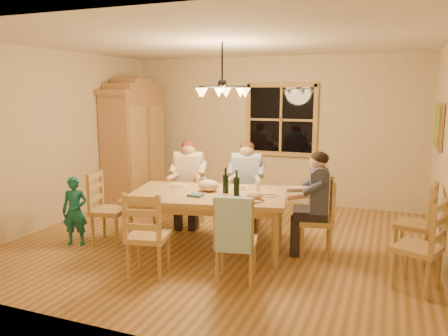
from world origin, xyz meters
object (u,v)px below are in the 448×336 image
at_px(chair_near_left, 149,249).
at_px(chair_spare_front, 417,262).
at_px(armoire, 134,145).
at_px(chair_spare_back, 413,236).
at_px(chair_far_right, 246,209).
at_px(wine_bottle_b, 237,183).
at_px(chair_far_left, 189,206).
at_px(adult_slate_man, 317,191).
at_px(chair_end_right, 316,232).
at_px(adult_woman, 189,172).
at_px(wine_bottle_a, 226,181).
at_px(child, 75,211).
at_px(dining_table, 209,200).
at_px(chair_near_right, 236,255).
at_px(adult_plaid_man, 247,174).
at_px(chair_end_left, 110,221).
at_px(chandelier, 222,91).

relative_size(chair_near_left, chair_spare_front, 1.00).
bearing_deg(armoire, chair_spare_back, -15.86).
bearing_deg(chair_far_right, armoire, -31.23).
bearing_deg(chair_spare_front, wine_bottle_b, 103.71).
distance_m(chair_far_left, adult_slate_man, 2.19).
bearing_deg(chair_end_right, chair_far_right, 46.64).
height_order(chair_spare_front, chair_spare_back, same).
distance_m(adult_woman, chair_spare_back, 3.26).
xyz_separation_m(chair_far_right, adult_woman, (-0.87, -0.18, 0.54)).
distance_m(armoire, chair_end_right, 4.13).
bearing_deg(wine_bottle_a, child, -163.14).
xyz_separation_m(dining_table, chair_far_right, (0.19, 1.01, -0.36)).
distance_m(armoire, chair_near_right, 4.16).
relative_size(chair_far_left, adult_plaid_man, 1.13).
height_order(wine_bottle_a, chair_spare_back, wine_bottle_a).
xyz_separation_m(chair_far_left, chair_spare_front, (3.20, -1.17, 0.00)).
bearing_deg(chair_spare_back, chair_far_right, 90.32).
bearing_deg(chair_end_left, wine_bottle_a, 90.88).
height_order(dining_table, child, child).
xyz_separation_m(chair_end_left, chair_end_right, (2.73, 0.56, 0.00)).
relative_size(chair_far_right, chair_near_left, 1.00).
xyz_separation_m(chair_far_left, chair_near_left, (0.38, -1.86, 0.00)).
distance_m(chair_near_right, chair_end_left, 2.12).
bearing_deg(adult_slate_man, chandelier, 76.75).
distance_m(chair_far_left, wine_bottle_a, 1.33).
height_order(adult_slate_man, wine_bottle_a, adult_slate_man).
bearing_deg(dining_table, adult_plaid_man, 79.15).
bearing_deg(adult_slate_man, adult_woman, 63.43).
distance_m(dining_table, chair_end_left, 1.44).
bearing_deg(chair_far_right, adult_slate_man, 136.64).
height_order(dining_table, chair_end_left, chair_end_left).
xyz_separation_m(chair_near_right, chair_end_left, (-2.05, 0.55, 0.00)).
distance_m(chair_near_right, wine_bottle_a, 1.19).
distance_m(chair_near_right, adult_plaid_man, 1.97).
height_order(wine_bottle_b, chair_spare_back, wine_bottle_b).
bearing_deg(chair_spare_front, chair_end_right, 83.72).
bearing_deg(chandelier, wine_bottle_b, -46.77).
bearing_deg(adult_plaid_man, chair_end_right, 136.64).
relative_size(adult_woman, chair_spare_back, 0.88).
relative_size(chair_end_right, adult_woman, 1.13).
bearing_deg(adult_woman, adult_slate_man, 153.43).
bearing_deg(chair_spare_front, chair_near_left, 125.61).
height_order(chair_end_left, adult_plaid_man, adult_plaid_man).
bearing_deg(chair_end_left, chair_end_right, 90.00).
xyz_separation_m(chair_far_left, chair_end_left, (-0.68, -1.11, 0.00)).
bearing_deg(adult_woman, dining_table, 117.90).
height_order(dining_table, wine_bottle_a, wine_bottle_a).
distance_m(chair_far_left, chair_near_right, 2.14).
bearing_deg(chair_near_left, armoire, 113.28).
xyz_separation_m(chair_far_right, wine_bottle_a, (0.02, -0.94, 0.62)).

